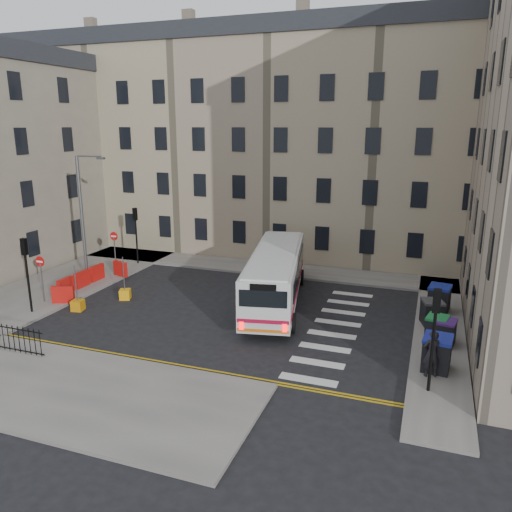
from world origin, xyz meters
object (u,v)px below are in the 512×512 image
Objects in this scene: streetlamp at (82,216)px; wheelie_bin_e at (439,298)px; pedestrian at (432,354)px; bus at (276,275)px; bollard_yellow at (125,294)px; wheelie_bin_a at (437,353)px; wheelie_bin_b at (445,332)px; wheelie_bin_d at (432,312)px; wheelie_bin_c at (437,328)px; bollard_chevron at (78,305)px.

streetlamp reaches higher than wheelie_bin_e.
bus is at bearing -56.58° from pedestrian.
bollard_yellow is at bearing -26.66° from streetlamp.
streetlamp is at bearing -36.44° from pedestrian.
wheelie_bin_a is at bearing -126.79° from pedestrian.
wheelie_bin_b is 2.44m from wheelie_bin_d.
wheelie_bin_b is 4.51m from wheelie_bin_e.
wheelie_bin_e reaches higher than wheelie_bin_b.
streetlamp is at bearing -174.29° from wheelie_bin_c.
wheelie_bin_c is at bearing -113.37° from pedestrian.
pedestrian reaches higher than wheelie_bin_d.
pedestrian is at bearing -16.20° from streetlamp.
wheelie_bin_c is 4.17m from wheelie_bin_e.
bollard_chevron is (-18.82, -2.17, -0.45)m from wheelie_bin_c.
wheelie_bin_d is (-0.25, 2.04, 0.04)m from wheelie_bin_c.
wheelie_bin_e reaches higher than wheelie_bin_c.
wheelie_bin_d is 2.29× the size of bollard_yellow.
bus reaches higher than bollard_yellow.
wheelie_bin_c is at bearing -98.69° from wheelie_bin_d.
wheelie_bin_c is at bearing -6.60° from streetlamp.
wheelie_bin_c is 2.10× the size of bollard_chevron.
bollard_chevron is (-19.17, -1.85, -0.45)m from wheelie_bin_b.
wheelie_bin_d is (-0.60, 2.36, 0.04)m from wheelie_bin_b.
bollard_chevron is (-18.83, 0.86, -0.58)m from wheelie_bin_a.
wheelie_bin_a is 2.40× the size of bollard_chevron.
bus is 19.17× the size of bollard_chevron.
wheelie_bin_b is at bearing -7.33° from streetlamp.
pedestrian is 3.29× the size of bollard_yellow.
pedestrian is (0.04, -5.79, 0.35)m from wheelie_bin_d.
streetlamp is 5.65× the size of wheelie_bin_a.
wheelie_bin_e reaches higher than bollard_yellow.
streetlamp is at bearing -177.67° from wheelie_bin_b.
pedestrian is (-0.21, -3.76, 0.38)m from wheelie_bin_c.
wheelie_bin_a is (8.79, -5.58, -0.89)m from bus.
wheelie_bin_c is at bearing -27.75° from bus.
wheelie_bin_a is at bearing -77.48° from wheelie_bin_c.
wheelie_bin_d reaches higher than wheelie_bin_b.
streetlamp reaches higher than wheelie_bin_c.
wheelie_bin_c is 3.78m from pedestrian.
wheelie_bin_b is 0.88× the size of wheelie_bin_d.
streetlamp is 22.75m from pedestrian.
bus is 9.20m from wheelie_bin_c.
bus reaches higher than wheelie_bin_c.
streetlamp reaches higher than bollard_yellow.
wheelie_bin_e is 17.93m from bollard_yellow.
wheelie_bin_e is 2.41× the size of bollard_chevron.
wheelie_bin_e is at bearing 4.29° from streetlamp.
pedestrian reaches higher than wheelie_bin_e.
wheelie_bin_d reaches higher than bollard_chevron.
wheelie_bin_a is 2.40× the size of bollard_yellow.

